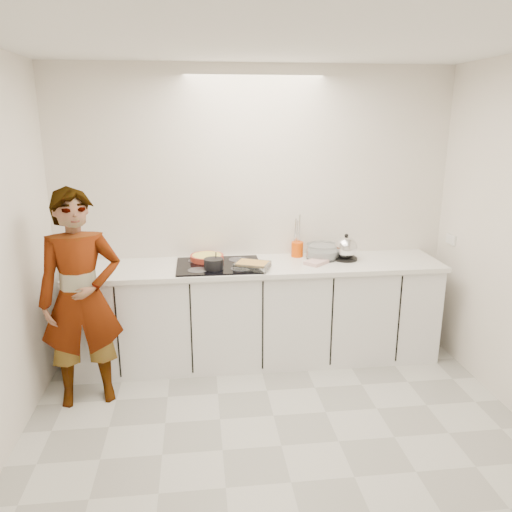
{
  "coord_description": "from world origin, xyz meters",
  "views": [
    {
      "loc": [
        -0.51,
        -2.87,
        2.16
      ],
      "look_at": [
        -0.05,
        1.05,
        1.05
      ],
      "focal_mm": 35.0,
      "sensor_mm": 36.0,
      "label": 1
    }
  ],
  "objects": [
    {
      "name": "mixing_bowl",
      "position": [
        0.6,
        1.39,
        0.97
      ],
      "size": [
        0.34,
        0.34,
        0.13
      ],
      "color": "silver",
      "rests_on": "countertop"
    },
    {
      "name": "utensil_crock",
      "position": [
        0.38,
        1.49,
        0.98
      ],
      "size": [
        0.14,
        0.14,
        0.14
      ],
      "primitive_type": "cylinder",
      "rotation": [
        0.0,
        0.0,
        0.33
      ],
      "color": "#E94B03",
      "rests_on": "countertop"
    },
    {
      "name": "tea_towel",
      "position": [
        0.5,
        1.23,
        0.93
      ],
      "size": [
        0.24,
        0.24,
        0.03
      ],
      "primitive_type": "cube",
      "rotation": [
        0.0,
        0.0,
        0.74
      ],
      "color": "white",
      "rests_on": "countertop"
    },
    {
      "name": "saucepan",
      "position": [
        -0.4,
        1.14,
        0.97
      ],
      "size": [
        0.19,
        0.19,
        0.15
      ],
      "color": "black",
      "rests_on": "hob"
    },
    {
      "name": "floor",
      "position": [
        0.0,
        0.0,
        0.0
      ],
      "size": [
        3.6,
        3.2,
        0.0
      ],
      "primitive_type": "cube",
      "color": "beige",
      "rests_on": "ground"
    },
    {
      "name": "cook",
      "position": [
        -1.41,
        0.77,
        0.84
      ],
      "size": [
        0.68,
        0.52,
        1.67
      ],
      "primitive_type": "imported",
      "rotation": [
        0.0,
        0.0,
        0.2
      ],
      "color": "white",
      "rests_on": "floor"
    },
    {
      "name": "tart_dish",
      "position": [
        -0.45,
        1.41,
        0.95
      ],
      "size": [
        0.34,
        0.34,
        0.05
      ],
      "color": "#B53927",
      "rests_on": "hob"
    },
    {
      "name": "baking_dish",
      "position": [
        -0.07,
        1.12,
        0.95
      ],
      "size": [
        0.34,
        0.3,
        0.05
      ],
      "color": "silver",
      "rests_on": "hob"
    },
    {
      "name": "base_cabinets",
      "position": [
        0.0,
        1.28,
        0.43
      ],
      "size": [
        3.2,
        0.58,
        0.87
      ],
      "primitive_type": "cube",
      "color": "white",
      "rests_on": "floor"
    },
    {
      "name": "wall_back",
      "position": [
        0.0,
        1.6,
        1.3
      ],
      "size": [
        3.6,
        0.0,
        2.6
      ],
      "primitive_type": "cube",
      "color": "white",
      "rests_on": "ground"
    },
    {
      "name": "kettle",
      "position": [
        0.79,
        1.33,
        1.01
      ],
      "size": [
        0.23,
        0.23,
        0.24
      ],
      "color": "black",
      "rests_on": "countertop"
    },
    {
      "name": "ceiling",
      "position": [
        0.0,
        0.0,
        2.6
      ],
      "size": [
        3.6,
        3.2,
        0.0
      ],
      "primitive_type": "cube",
      "color": "white",
      "rests_on": "wall_back"
    },
    {
      "name": "countertop",
      "position": [
        0.0,
        1.28,
        0.89
      ],
      "size": [
        3.24,
        0.64,
        0.04
      ],
      "primitive_type": "cube",
      "color": "white",
      "rests_on": "base_cabinets"
    },
    {
      "name": "hob",
      "position": [
        -0.35,
        1.26,
        0.92
      ],
      "size": [
        0.72,
        0.54,
        0.01
      ],
      "primitive_type": "cube",
      "color": "black",
      "rests_on": "countertop"
    },
    {
      "name": "wall_front",
      "position": [
        0.0,
        -1.6,
        1.3
      ],
      "size": [
        3.6,
        0.0,
        2.6
      ],
      "primitive_type": "cube",
      "color": "white",
      "rests_on": "ground"
    }
  ]
}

